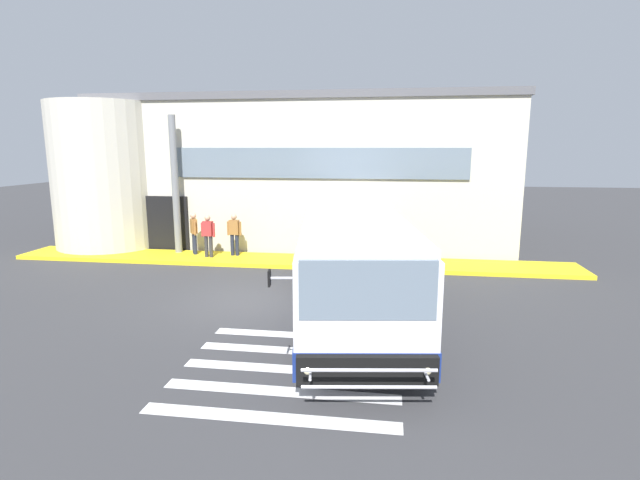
# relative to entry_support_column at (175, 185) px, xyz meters

# --- Properties ---
(ground_plane) EXTENTS (80.00, 90.00, 0.02)m
(ground_plane) POSITION_rel_entry_support_column_xyz_m (4.70, -5.40, -2.92)
(ground_plane) COLOR #353538
(ground_plane) RESTS_ON ground
(bay_paint_stripes) EXTENTS (4.40, 3.96, 0.01)m
(bay_paint_stripes) POSITION_rel_entry_support_column_xyz_m (6.70, -9.60, -2.91)
(bay_paint_stripes) COLOR silver
(bay_paint_stripes) RESTS_ON ground
(terminal_building) EXTENTS (19.54, 13.80, 6.58)m
(terminal_building) POSITION_rel_entry_support_column_xyz_m (4.03, 6.15, 0.37)
(terminal_building) COLOR beige
(terminal_building) RESTS_ON ground
(boarding_curb) EXTENTS (21.74, 2.00, 0.15)m
(boarding_curb) POSITION_rel_entry_support_column_xyz_m (4.70, -0.60, -2.84)
(boarding_curb) COLOR yellow
(boarding_curb) RESTS_ON ground
(entry_support_column) EXTENTS (0.28, 0.28, 5.52)m
(entry_support_column) POSITION_rel_entry_support_column_xyz_m (0.00, 0.00, 0.00)
(entry_support_column) COLOR slate
(entry_support_column) RESTS_ON boarding_curb
(bus_main_foreground) EXTENTS (4.00, 11.04, 2.70)m
(bus_main_foreground) POSITION_rel_entry_support_column_xyz_m (7.56, -5.54, -1.58)
(bus_main_foreground) COLOR silver
(bus_main_foreground) RESTS_ON ground
(passenger_near_column) EXTENTS (0.39, 0.51, 1.68)m
(passenger_near_column) POSITION_rel_entry_support_column_xyz_m (0.80, -0.23, -1.83)
(passenger_near_column) COLOR #1E2338
(passenger_near_column) RESTS_ON boarding_curb
(passenger_by_doorway) EXTENTS (0.59, 0.26, 1.68)m
(passenger_by_doorway) POSITION_rel_entry_support_column_xyz_m (1.57, -0.70, -1.83)
(passenger_by_doorway) COLOR #2D2D33
(passenger_by_doorway) RESTS_ON boarding_curb
(passenger_at_curb_edge) EXTENTS (0.59, 0.38, 1.68)m
(passenger_at_curb_edge) POSITION_rel_entry_support_column_xyz_m (2.50, -0.23, -1.80)
(passenger_at_curb_edge) COLOR #1E2338
(passenger_at_curb_edge) RESTS_ON boarding_curb
(safety_bollard_yellow) EXTENTS (0.18, 0.18, 0.90)m
(safety_bollard_yellow) POSITION_rel_entry_support_column_xyz_m (6.75, -1.80, -2.46)
(safety_bollard_yellow) COLOR yellow
(safety_bollard_yellow) RESTS_ON ground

